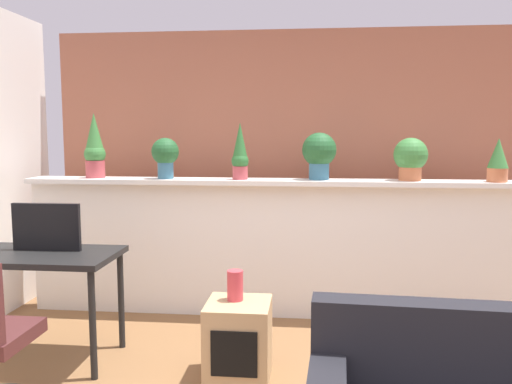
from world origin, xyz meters
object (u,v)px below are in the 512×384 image
object	(u,v)px
potted_plant_1	(165,155)
side_cube_shelf	(238,341)
tv_monitor	(46,227)
vase_on_shelf	(235,285)
potted_plant_2	(240,153)
potted_plant_3	(319,153)
potted_plant_5	(498,160)
potted_plant_0	(95,148)
desk	(35,265)
potted_plant_4	(411,157)

from	to	relation	value
potted_plant_1	side_cube_shelf	bearing A→B (deg)	-56.31
tv_monitor	vase_on_shelf	size ratio (longest dim) A/B	2.49
potted_plant_2	potted_plant_3	world-z (taller)	potted_plant_2
potted_plant_1	side_cube_shelf	world-z (taller)	potted_plant_1
potted_plant_2	tv_monitor	xyz separation A→B (m)	(-1.23, -0.91, -0.48)
potted_plant_2	potted_plant_3	xyz separation A→B (m)	(0.65, 0.06, 0.00)
potted_plant_1	tv_monitor	xyz separation A→B (m)	(-0.59, -0.93, -0.46)
potted_plant_2	potted_plant_5	world-z (taller)	potted_plant_2
potted_plant_0	desk	bearing A→B (deg)	-90.59
potted_plant_0	tv_monitor	distance (m)	1.08
potted_plant_1	potted_plant_5	world-z (taller)	potted_plant_5
desk	side_cube_shelf	distance (m)	1.48
vase_on_shelf	potted_plant_0	bearing A→B (deg)	140.47
potted_plant_1	vase_on_shelf	size ratio (longest dim) A/B	1.79
potted_plant_1	vase_on_shelf	bearing A→B (deg)	-56.04
potted_plant_5	desk	distance (m)	3.53
potted_plant_2	potted_plant_1	bearing A→B (deg)	178.43
vase_on_shelf	potted_plant_5	bearing A→B (deg)	29.14
desk	tv_monitor	size ratio (longest dim) A/B	2.30
potted_plant_0	potted_plant_5	xyz separation A→B (m)	(3.31, -0.06, -0.08)
tv_monitor	vase_on_shelf	distance (m)	1.39
potted_plant_4	tv_monitor	world-z (taller)	potted_plant_4
potted_plant_2	side_cube_shelf	xyz separation A→B (m)	(0.14, -1.15, -1.14)
side_cube_shelf	vase_on_shelf	world-z (taller)	vase_on_shelf
potted_plant_2	vase_on_shelf	xyz separation A→B (m)	(0.11, -1.10, -0.79)
tv_monitor	potted_plant_1	bearing A→B (deg)	57.66
potted_plant_0	potted_plant_4	bearing A→B (deg)	0.13
desk	tv_monitor	xyz separation A→B (m)	(0.05, 0.08, 0.25)
potted_plant_0	desk	distance (m)	1.28
potted_plant_3	potted_plant_4	xyz separation A→B (m)	(0.73, -0.01, -0.03)
potted_plant_5	vase_on_shelf	world-z (taller)	potted_plant_5
potted_plant_4	side_cube_shelf	xyz separation A→B (m)	(-1.25, -1.19, -1.11)
potted_plant_0	vase_on_shelf	distance (m)	1.97
desk	potted_plant_5	bearing A→B (deg)	16.34
potted_plant_4	tv_monitor	bearing A→B (deg)	-159.91
potted_plant_0	side_cube_shelf	bearing A→B (deg)	-40.24
vase_on_shelf	potted_plant_2	bearing A→B (deg)	95.79
potted_plant_0	potted_plant_1	xyz separation A→B (m)	(0.63, -0.02, -0.06)
potted_plant_1	potted_plant_2	size ratio (longest dim) A/B	0.73
potted_plant_1	potted_plant_4	xyz separation A→B (m)	(2.02, 0.03, -0.01)
potted_plant_3	tv_monitor	size ratio (longest dim) A/B	0.81
potted_plant_3	vase_on_shelf	world-z (taller)	potted_plant_3
potted_plant_3	side_cube_shelf	distance (m)	1.74
potted_plant_2	potted_plant_3	size ratio (longest dim) A/B	1.22
potted_plant_1	potted_plant_2	bearing A→B (deg)	-1.57
potted_plant_3	side_cube_shelf	xyz separation A→B (m)	(-0.51, -1.21, -1.14)
tv_monitor	vase_on_shelf	world-z (taller)	tv_monitor
potted_plant_3	desk	xyz separation A→B (m)	(-1.93, -1.05, -0.73)
potted_plant_5	potted_plant_2	bearing A→B (deg)	179.54
potted_plant_5	desk	bearing A→B (deg)	-163.66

